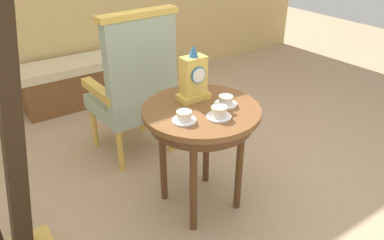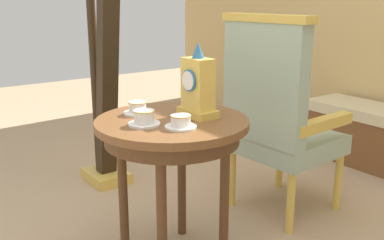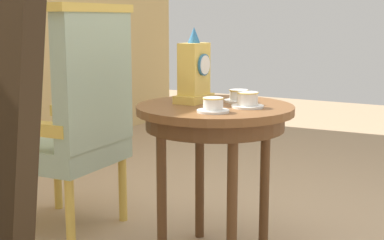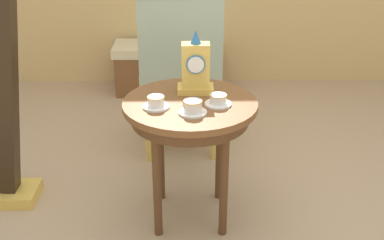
# 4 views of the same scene
# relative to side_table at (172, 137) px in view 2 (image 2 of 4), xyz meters

# --- Properties ---
(side_table) EXTENTS (0.69, 0.69, 0.70)m
(side_table) POSITION_rel_side_table_xyz_m (0.00, 0.00, 0.00)
(side_table) COLOR brown
(side_table) RESTS_ON ground
(teacup_left) EXTENTS (0.13, 0.13, 0.06)m
(teacup_left) POSITION_rel_side_table_xyz_m (-0.17, -0.08, 0.11)
(teacup_left) COLOR white
(teacup_left) RESTS_ON side_table
(teacup_right) EXTENTS (0.14, 0.14, 0.07)m
(teacup_right) POSITION_rel_side_table_xyz_m (0.01, -0.15, 0.11)
(teacup_right) COLOR white
(teacup_right) RESTS_ON side_table
(teacup_center) EXTENTS (0.13, 0.13, 0.06)m
(teacup_center) POSITION_rel_side_table_xyz_m (0.14, -0.05, 0.11)
(teacup_center) COLOR white
(teacup_center) RESTS_ON side_table
(mantel_clock) EXTENTS (0.19, 0.11, 0.34)m
(mantel_clock) POSITION_rel_side_table_xyz_m (0.03, 0.12, 0.22)
(mantel_clock) COLOR gold
(mantel_clock) RESTS_ON side_table
(armchair) EXTENTS (0.57, 0.56, 1.14)m
(armchair) POSITION_rel_side_table_xyz_m (-0.06, 0.74, -0.02)
(armchair) COLOR #9EB299
(armchair) RESTS_ON ground
(harp) EXTENTS (0.40, 0.24, 1.74)m
(harp) POSITION_rel_side_table_xyz_m (-1.04, 0.17, 0.08)
(harp) COLOR gold
(harp) RESTS_ON ground
(window_bench) EXTENTS (0.95, 0.40, 0.44)m
(window_bench) POSITION_rel_side_table_xyz_m (-0.20, 1.92, -0.39)
(window_bench) COLOR beige
(window_bench) RESTS_ON ground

